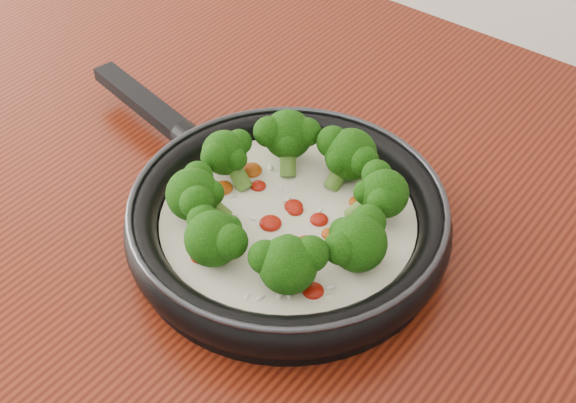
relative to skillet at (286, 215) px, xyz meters
The scene contains 1 object.
skillet is the anchor object (origin of this frame).
Camera 1 is at (0.21, 0.64, 1.43)m, focal length 49.66 mm.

